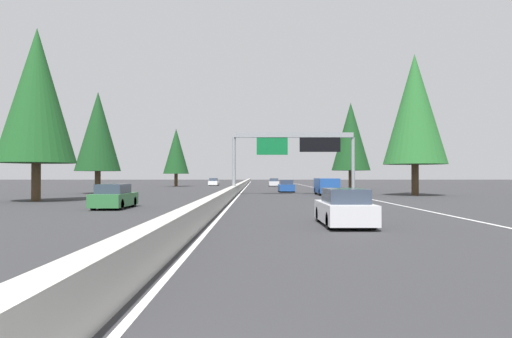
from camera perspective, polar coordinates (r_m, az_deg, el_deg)
ground_plane at (r=63.04m, az=-1.79°, el=-2.60°), size 320.00×320.00×0.00m
median_barrier at (r=83.02m, az=-1.57°, el=-1.86°), size 180.00×0.56×0.90m
shoulder_stripe_right at (r=73.62m, az=7.46°, el=-2.33°), size 160.00×0.16×0.01m
shoulder_stripe_median at (r=73.02m, az=-1.35°, el=-2.35°), size 160.00×0.16×0.01m
sign_gantry_overhead at (r=48.33m, az=4.83°, el=2.91°), size 0.50×12.68×6.41m
sedan_far_right at (r=18.83m, az=10.73°, el=-4.74°), size 4.40×1.80×1.47m
minivan_far_center at (r=47.71m, az=8.60°, el=-2.03°), size 5.00×1.95×1.69m
sedan_far_left at (r=55.96m, az=3.71°, el=-2.13°), size 4.40×1.80×1.47m
sedan_near_center at (r=86.14m, az=2.19°, el=-1.66°), size 4.40×1.80×1.47m
oncoming_near at (r=29.41m, az=-16.95°, el=-3.30°), size 4.40×1.80×1.47m
oncoming_far at (r=92.49m, az=-5.19°, el=-1.60°), size 4.40×1.80×1.47m
conifer_right_near at (r=49.39m, az=18.84°, el=6.93°), size 6.21×6.21×14.12m
conifer_right_mid at (r=67.11m, az=11.51°, el=3.90°), size 5.40×5.40×12.27m
conifer_left_foreground at (r=40.24m, az=-25.24°, el=8.13°), size 5.91×5.91×13.44m
conifer_left_near at (r=54.52m, az=-18.76°, el=4.36°), size 4.95×4.95×11.26m
conifer_left_mid at (r=85.91m, az=-9.74°, el=2.15°), size 4.63×4.63×10.52m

